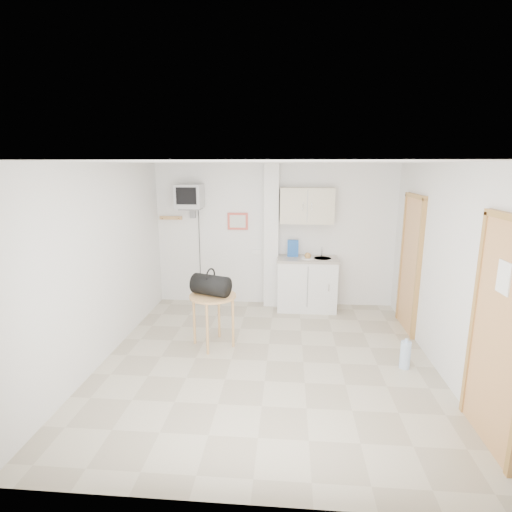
# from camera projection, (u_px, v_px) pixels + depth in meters

# --- Properties ---
(ground) EXTENTS (4.50, 4.50, 0.00)m
(ground) POSITION_uv_depth(u_px,v_px,m) (267.00, 361.00, 5.15)
(ground) COLOR #BAAF96
(ground) RESTS_ON ground
(room_envelope) EXTENTS (4.24, 4.54, 2.55)m
(room_envelope) POSITION_uv_depth(u_px,v_px,m) (288.00, 243.00, 4.88)
(room_envelope) COLOR white
(room_envelope) RESTS_ON ground
(kitchenette) EXTENTS (1.03, 0.58, 2.10)m
(kitchenette) POSITION_uv_depth(u_px,v_px,m) (307.00, 264.00, 6.87)
(kitchenette) COLOR silver
(kitchenette) RESTS_ON ground
(crt_television) EXTENTS (0.44, 0.45, 2.15)m
(crt_television) POSITION_uv_depth(u_px,v_px,m) (189.00, 197.00, 6.80)
(crt_television) COLOR slate
(crt_television) RESTS_ON ground
(round_table) EXTENTS (0.64, 0.64, 0.74)m
(round_table) POSITION_uv_depth(u_px,v_px,m) (213.00, 302.00, 5.46)
(round_table) COLOR #BA7E50
(round_table) RESTS_ON ground
(duffel_bag) EXTENTS (0.58, 0.45, 0.38)m
(duffel_bag) POSITION_uv_depth(u_px,v_px,m) (211.00, 285.00, 5.41)
(duffel_bag) COLOR black
(duffel_bag) RESTS_ON round_table
(water_bottle) EXTENTS (0.13, 0.13, 0.39)m
(water_bottle) POSITION_uv_depth(u_px,v_px,m) (405.00, 355.00, 4.94)
(water_bottle) COLOR #B0CAEB
(water_bottle) RESTS_ON ground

